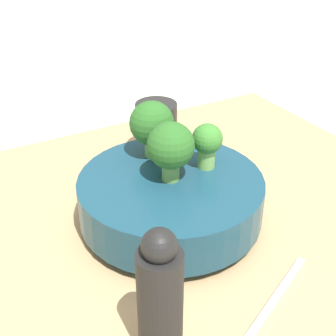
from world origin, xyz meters
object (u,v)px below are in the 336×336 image
object	(u,v)px
fork	(271,305)
bowl	(168,199)
cup	(156,130)
pepper_mill	(160,298)

from	to	relation	value
fork	bowl	bearing A→B (deg)	97.53
cup	fork	xyz separation A→B (m)	(-0.06, -0.41, -0.05)
bowl	cup	world-z (taller)	cup
bowl	fork	xyz separation A→B (m)	(0.03, -0.21, -0.04)
fork	pepper_mill	bearing A→B (deg)	174.82
pepper_mill	fork	world-z (taller)	pepper_mill
cup	pepper_mill	world-z (taller)	pepper_mill
bowl	pepper_mill	world-z (taller)	pepper_mill
pepper_mill	fork	xyz separation A→B (m)	(0.15, -0.01, -0.08)
cup	pepper_mill	xyz separation A→B (m)	(-0.21, -0.40, 0.03)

